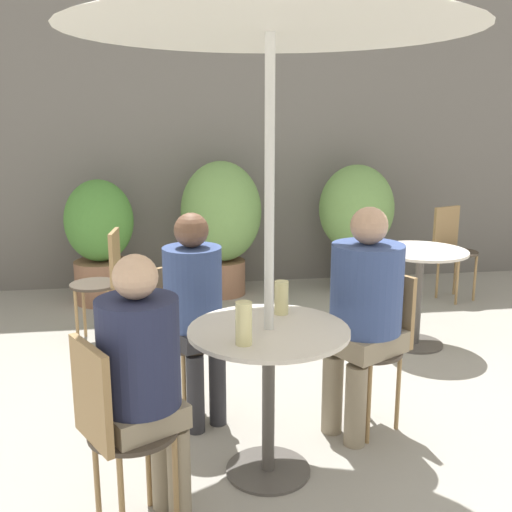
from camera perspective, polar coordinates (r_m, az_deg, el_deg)
ground_plane at (r=3.15m, az=3.03°, el=-19.16°), size 20.00×20.00×0.00m
storefront_wall at (r=6.06m, az=-3.32°, el=11.38°), size 10.00×0.06×3.00m
cafe_table_near at (r=2.83m, az=1.20°, el=-10.30°), size 0.75×0.75×0.73m
cafe_table_far at (r=4.58m, az=15.28°, el=-1.88°), size 0.68×0.68×0.73m
bistro_chair_0 at (r=3.35m, az=11.69°, el=-7.31°), size 0.41×0.40×0.86m
bistro_chair_1 at (r=3.44m, az=-7.02°, el=-6.60°), size 0.40×0.41×0.86m
bistro_chair_2 at (r=2.48m, az=-13.44°, el=-15.04°), size 0.41×0.40×0.86m
bistro_chair_3 at (r=4.62m, az=-14.20°, el=-1.77°), size 0.37×0.36×0.86m
bistro_chair_4 at (r=5.90m, az=18.14°, el=1.17°), size 0.39×0.40×0.86m
seated_person_0 at (r=3.19m, az=10.22°, el=-4.48°), size 0.47×0.46×1.24m
seated_person_1 at (r=3.27m, az=-5.89°, el=-4.18°), size 0.38×0.40×1.19m
seated_person_2 at (r=2.45m, az=-10.71°, el=-10.60°), size 0.40×0.39×1.18m
beer_glass_0 at (r=2.94m, az=2.44°, el=-3.98°), size 0.07×0.07×0.17m
beer_glass_1 at (r=2.55m, az=-1.17°, el=-6.44°), size 0.07×0.07×0.19m
potted_plant_0 at (r=5.64m, az=-14.64°, el=1.82°), size 0.62×0.62×1.14m
potted_plant_1 at (r=5.69m, az=-3.33°, el=3.55°), size 0.76×0.76×1.28m
potted_plant_2 at (r=5.91m, az=9.51°, el=3.64°), size 0.72×0.72×1.24m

